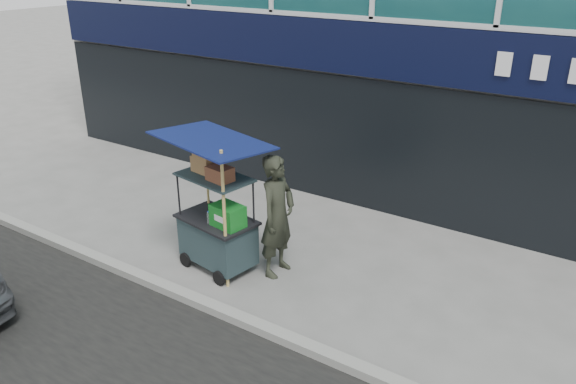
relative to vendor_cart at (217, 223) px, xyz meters
The scene contains 4 objects.
ground 1.33m from the vendor_cart, 41.69° to the right, with size 80.00×80.00×0.00m, color slate.
curb 1.42m from the vendor_cart, 48.59° to the right, with size 80.00×0.18×0.12m, color gray.
vendor_cart is the anchor object (origin of this frame).
vendor_man 0.92m from the vendor_cart, 25.25° to the left, with size 0.67×0.44×1.85m, color #262A1E.
Camera 1 is at (4.11, -4.87, 4.45)m, focal length 35.00 mm.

